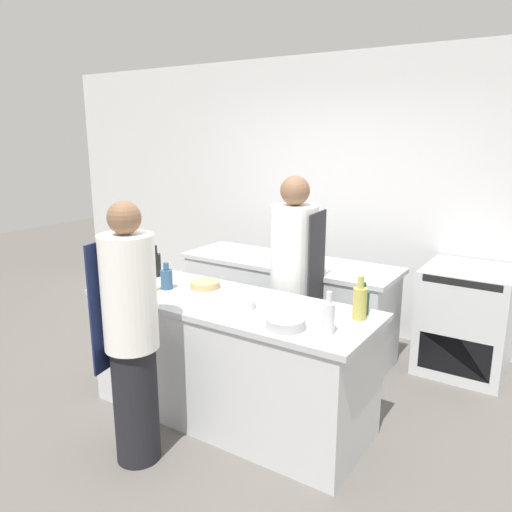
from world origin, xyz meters
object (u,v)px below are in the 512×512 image
Objects in this scene: chef_at_stove at (294,283)px; bottle_sauce at (360,302)px; bottle_cooking_oil at (155,264)px; bowl_mixing_large at (236,304)px; chef_at_prep_near at (131,336)px; bottle_olive_oil at (362,301)px; bottle_vinegar at (328,317)px; bowl_prep_small at (285,323)px; bottle_wine at (167,278)px; oven_range at (465,320)px; bowl_ceramic_blue at (205,284)px.

chef_at_stove is 6.11× the size of bottle_sauce.
bottle_cooking_oil reaches higher than bowl_mixing_large.
bottle_olive_oil is (1.07, 1.02, 0.13)m from chef_at_prep_near.
bowl_prep_small is at bearing -165.66° from bottle_vinegar.
bottle_wine is (-0.35, 0.69, 0.13)m from chef_at_prep_near.
bottle_vinegar is (0.70, -0.86, 0.13)m from chef_at_stove.
oven_range is at bearing 76.90° from bottle_vinegar.
bottle_sauce is 0.81m from bowl_mixing_large.
chef_at_stove is at bearing 150.68° from bottle_olive_oil.
bottle_vinegar reaches higher than bowl_ceramic_blue.
bottle_olive_oil is at bearing -105.78° from oven_range.
chef_at_prep_near reaches higher than bowl_ceramic_blue.
bottle_vinegar is 1.00× the size of bowl_mixing_large.
oven_range is 3.89× the size of bowl_prep_small.
chef_at_prep_near is 0.88m from bowl_ceramic_blue.
bowl_ceramic_blue is (-1.19, -0.14, -0.05)m from bottle_olive_oil.
oven_range is 3.56× the size of bowl_mixing_large.
chef_at_prep_near reaches higher than oven_range.
bowl_mixing_large is 0.52m from bowl_ceramic_blue.
bottle_vinegar is at bearing -72.32° from chef_at_prep_near.
bottle_vinegar is 0.27m from bowl_prep_small.
bottle_sauce is at bearing 51.38° from bowl_prep_small.
chef_at_stove is at bearing 50.66° from bowl_ceramic_blue.
bowl_ceramic_blue is (-1.60, -1.57, 0.45)m from oven_range.
chef_at_prep_near is 1.42m from bottle_sauce.
bottle_vinegar is 1.73m from bottle_cooking_oil.
bottle_olive_oil reaches higher than bowl_prep_small.
bottle_wine is 0.79× the size of bottle_cooking_oil.
chef_at_stove is 6.65× the size of bottle_vinegar.
bottle_olive_oil is (-0.40, -1.43, 0.51)m from oven_range.
bottle_wine reaches higher than bowl_ceramic_blue.
bottle_wine is 0.29m from bowl_ceramic_blue.
chef_at_prep_near is at bearing -147.25° from bowl_prep_small.
oven_range is 0.54× the size of chef_at_stove.
chef_at_stove is at bearing 89.90° from bowl_mixing_large.
bottle_cooking_oil is at bearing -176.22° from bottle_olive_oil.
bottle_cooking_oil is 0.55m from bowl_ceramic_blue.
bottle_olive_oil is 0.79× the size of bowl_mixing_large.
bottle_vinegar is at bearing -5.17° from bowl_mixing_large.
bowl_mixing_large is at bearing -152.53° from bottle_olive_oil.
bowl_mixing_large is at bearing -5.20° from bottle_wine.
bottle_sauce is 1.25× the size of bowl_ceramic_blue.
chef_at_prep_near is at bearing -121.03° from oven_range.
bottle_wine is (-0.68, -0.74, 0.11)m from chef_at_stove.
chef_at_stove is 6.69× the size of bottle_cooking_oil.
bottle_vinegar reaches higher than oven_range.
bottle_olive_oil is at bearing 27.47° from bowl_mixing_large.
bottle_olive_oil is 0.91× the size of bowl_ceramic_blue.
chef_at_prep_near is 0.72m from bowl_mixing_large.
bottle_sauce reaches higher than bowl_mixing_large.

